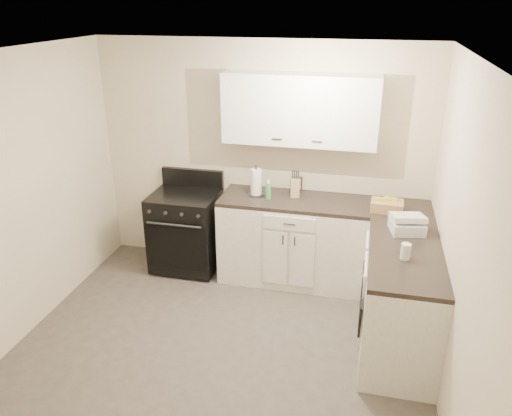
% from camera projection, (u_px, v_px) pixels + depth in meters
% --- Properties ---
extents(floor, '(3.60, 3.60, 0.00)m').
position_uv_depth(floor, '(215.00, 360.00, 4.27)').
color(floor, '#473F38').
rests_on(floor, ground).
extents(ceiling, '(3.60, 3.60, 0.00)m').
position_uv_depth(ceiling, '(203.00, 58.00, 3.30)').
color(ceiling, white).
rests_on(ceiling, wall_back).
extents(wall_back, '(3.60, 0.00, 3.60)m').
position_uv_depth(wall_back, '(261.00, 159.00, 5.40)').
color(wall_back, beige).
rests_on(wall_back, ground).
extents(wall_right, '(0.00, 3.60, 3.60)m').
position_uv_depth(wall_right, '(461.00, 254.00, 3.41)').
color(wall_right, beige).
rests_on(wall_right, ground).
extents(wall_left, '(0.00, 3.60, 3.60)m').
position_uv_depth(wall_left, '(4.00, 208.00, 4.16)').
color(wall_left, beige).
rests_on(wall_left, ground).
extents(wall_front, '(3.60, 0.00, 3.60)m').
position_uv_depth(wall_front, '(82.00, 401.00, 2.17)').
color(wall_front, beige).
rests_on(wall_front, ground).
extents(base_cabinets_back, '(1.55, 0.60, 0.90)m').
position_uv_depth(base_cabinets_back, '(293.00, 241.00, 5.35)').
color(base_cabinets_back, white).
rests_on(base_cabinets_back, floor).
extents(base_cabinets_right, '(0.60, 1.90, 0.90)m').
position_uv_depth(base_cabinets_right, '(399.00, 285.00, 4.55)').
color(base_cabinets_right, white).
rests_on(base_cabinets_right, floor).
extents(countertop_back, '(1.55, 0.60, 0.04)m').
position_uv_depth(countertop_back, '(295.00, 201.00, 5.17)').
color(countertop_back, black).
rests_on(countertop_back, base_cabinets_back).
extents(countertop_right, '(0.60, 1.90, 0.04)m').
position_uv_depth(countertop_right, '(405.00, 239.00, 4.36)').
color(countertop_right, black).
rests_on(countertop_right, base_cabinets_right).
extents(upper_cabinets, '(1.55, 0.30, 0.70)m').
position_uv_depth(upper_cabinets, '(300.00, 110.00, 4.94)').
color(upper_cabinets, white).
rests_on(upper_cabinets, wall_back).
extents(stove, '(0.72, 0.61, 0.87)m').
position_uv_depth(stove, '(186.00, 231.00, 5.58)').
color(stove, black).
rests_on(stove, floor).
extents(knife_block, '(0.10, 0.10, 0.20)m').
position_uv_depth(knife_block, '(295.00, 188.00, 5.19)').
color(knife_block, tan).
rests_on(knife_block, countertop_back).
extents(paper_towel, '(0.13, 0.13, 0.28)m').
position_uv_depth(paper_towel, '(256.00, 182.00, 5.23)').
color(paper_towel, white).
rests_on(paper_towel, countertop_back).
extents(soap_bottle, '(0.07, 0.07, 0.18)m').
position_uv_depth(soap_bottle, '(268.00, 191.00, 5.13)').
color(soap_bottle, green).
rests_on(soap_bottle, countertop_back).
extents(picture_frame, '(0.13, 0.06, 0.15)m').
position_uv_depth(picture_frame, '(297.00, 184.00, 5.37)').
color(picture_frame, black).
rests_on(picture_frame, countertop_back).
extents(wicker_basket, '(0.32, 0.22, 0.10)m').
position_uv_depth(wicker_basket, '(387.00, 206.00, 4.86)').
color(wicker_basket, tan).
rests_on(wicker_basket, countertop_right).
extents(countertop_grill, '(0.33, 0.31, 0.10)m').
position_uv_depth(countertop_grill, '(407.00, 226.00, 4.43)').
color(countertop_grill, silver).
rests_on(countertop_grill, countertop_right).
extents(glass_jar, '(0.10, 0.10, 0.13)m').
position_uv_depth(glass_jar, '(406.00, 251.00, 3.97)').
color(glass_jar, silver).
rests_on(glass_jar, countertop_right).
extents(oven_mitt_near, '(0.02, 0.16, 0.27)m').
position_uv_depth(oven_mitt_near, '(360.00, 318.00, 4.05)').
color(oven_mitt_near, black).
rests_on(oven_mitt_near, base_cabinets_right).
extents(oven_mitt_far, '(0.02, 0.15, 0.25)m').
position_uv_depth(oven_mitt_far, '(362.00, 294.00, 4.24)').
color(oven_mitt_far, black).
rests_on(oven_mitt_far, base_cabinets_right).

